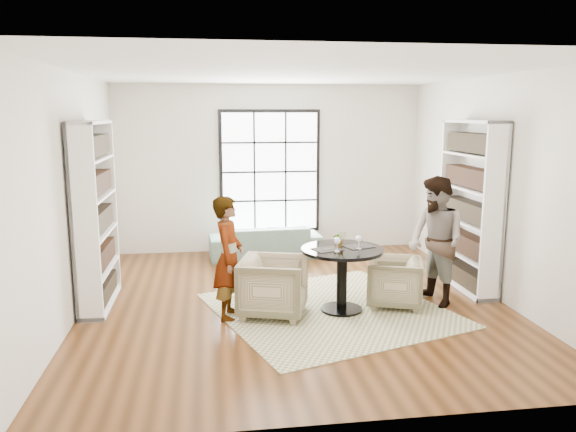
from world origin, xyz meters
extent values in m
plane|color=brown|center=(0.00, 0.00, 0.00)|extent=(6.00, 6.00, 0.00)
plane|color=silver|center=(0.00, 3.00, 1.50)|extent=(5.50, 0.00, 5.50)
plane|color=silver|center=(-2.75, 0.00, 1.50)|extent=(0.00, 6.00, 6.00)
plane|color=silver|center=(2.75, 0.00, 1.50)|extent=(0.00, 6.00, 6.00)
plane|color=silver|center=(0.00, -3.00, 1.50)|extent=(5.50, 0.00, 5.50)
plane|color=white|center=(0.00, 0.00, 3.00)|extent=(6.00, 6.00, 0.00)
cube|color=black|center=(0.00, 2.98, 1.45)|extent=(1.82, 0.06, 2.22)
cube|color=white|center=(0.00, 2.94, 1.45)|extent=(1.70, 0.02, 2.10)
cube|color=beige|center=(0.40, -0.38, 0.01)|extent=(3.41, 3.41, 0.01)
cylinder|color=black|center=(0.54, -0.42, 0.02)|extent=(0.53, 0.53, 0.04)
cylinder|color=black|center=(0.54, -0.42, 0.40)|extent=(0.13, 0.13, 0.74)
cylinder|color=black|center=(0.54, -0.42, 0.80)|extent=(1.04, 1.04, 0.04)
imported|color=slate|center=(-0.15, 2.45, 0.28)|extent=(1.96, 0.85, 0.56)
imported|color=tan|center=(-0.33, -0.44, 0.37)|extent=(1.00, 0.99, 0.74)
imported|color=#C0BA89|center=(1.27, -0.31, 0.32)|extent=(0.89, 0.88, 0.64)
imported|color=gray|center=(-0.88, -0.44, 0.76)|extent=(0.47, 0.62, 1.52)
imported|color=gray|center=(1.82, -0.31, 0.85)|extent=(0.83, 0.96, 1.69)
cube|color=black|center=(0.34, -0.46, 0.83)|extent=(0.41, 0.36, 0.01)
cube|color=black|center=(0.76, -0.36, 0.83)|extent=(0.41, 0.36, 0.01)
cylinder|color=silver|center=(0.43, -0.58, 0.83)|extent=(0.07, 0.07, 0.01)
cylinder|color=silver|center=(0.43, -0.58, 0.88)|extent=(0.01, 0.01, 0.10)
sphere|color=maroon|center=(0.43, -0.58, 0.96)|extent=(0.08, 0.08, 0.08)
ellipsoid|color=white|center=(0.43, -0.58, 0.96)|extent=(0.08, 0.08, 0.09)
cylinder|color=silver|center=(0.73, -0.49, 0.83)|extent=(0.06, 0.06, 0.01)
cylinder|color=silver|center=(0.73, -0.49, 0.88)|extent=(0.01, 0.01, 0.10)
sphere|color=maroon|center=(0.73, -0.49, 0.95)|extent=(0.07, 0.07, 0.07)
ellipsoid|color=white|center=(0.73, -0.49, 0.95)|extent=(0.08, 0.08, 0.09)
imported|color=gray|center=(0.52, -0.35, 0.93)|extent=(0.18, 0.16, 0.20)
camera|label=1|loc=(-1.10, -7.09, 2.50)|focal=35.00mm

